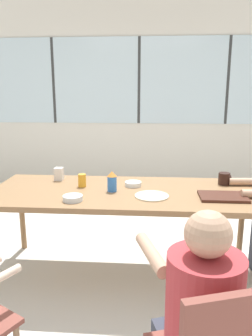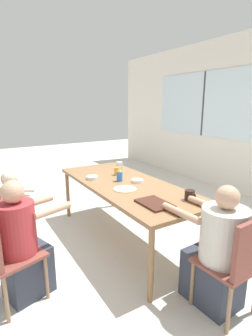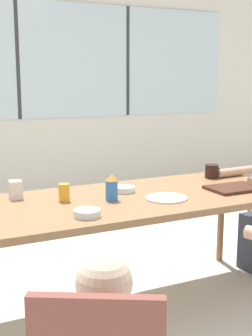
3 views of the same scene
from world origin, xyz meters
TOP-DOWN VIEW (x-y plane):
  - ground_plane at (0.00, 0.00)m, footprint 16.00×16.00m
  - wall_back_with_windows at (0.00, 2.65)m, footprint 8.40×0.08m
  - dining_table at (0.00, 0.00)m, footprint 2.12×0.85m
  - food_tray_dark at (0.71, -0.13)m, footprint 0.34×0.24m
  - coffee_mug at (0.80, 0.23)m, footprint 0.10×0.10m
  - sippy_cup at (-0.11, -0.03)m, footprint 0.08×0.08m
  - juice_glass at (-0.36, 0.08)m, footprint 0.06×0.06m
  - milk_carton_small at (-0.60, 0.26)m, footprint 0.07×0.07m
  - bowl_white_shallow at (0.05, 0.13)m, footprint 0.13×0.13m
  - bowl_cereal at (-0.36, -0.27)m, footprint 0.14×0.14m
  - plate_tortillas at (0.20, -0.13)m, footprint 0.25×0.25m

SIDE VIEW (x-z plane):
  - ground_plane at x=0.00m, z-range 0.00..0.00m
  - dining_table at x=0.00m, z-range 0.31..1.02m
  - plate_tortillas at x=0.20m, z-range 0.71..0.72m
  - food_tray_dark at x=0.71m, z-range 0.71..0.73m
  - bowl_white_shallow at x=0.05m, z-range 0.71..0.75m
  - bowl_cereal at x=-0.36m, z-range 0.71..0.75m
  - coffee_mug at x=0.80m, z-range 0.71..0.81m
  - juice_glass at x=-0.36m, z-range 0.71..0.82m
  - milk_carton_small at x=-0.60m, z-range 0.71..0.82m
  - sippy_cup at x=-0.11m, z-range 0.72..0.87m
  - wall_back_with_windows at x=0.00m, z-range 0.02..2.82m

